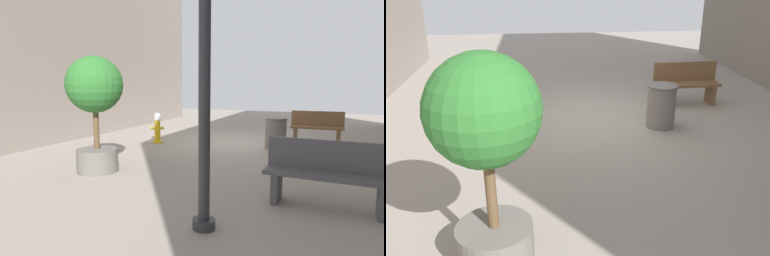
# 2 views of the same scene
# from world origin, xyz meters

# --- Properties ---
(ground_plane) EXTENTS (23.40, 23.40, 0.00)m
(ground_plane) POSITION_xyz_m (0.00, 0.00, 0.00)
(ground_plane) COLOR gray
(fire_hydrant) EXTENTS (0.39, 0.37, 0.90)m
(fire_hydrant) POSITION_xyz_m (2.15, 1.05, 0.45)
(fire_hydrant) COLOR gold
(fire_hydrant) RESTS_ON ground_plane
(bench_near) EXTENTS (1.49, 0.48, 0.95)m
(bench_near) POSITION_xyz_m (-2.22, -0.74, 0.49)
(bench_near) COLOR brown
(bench_near) RESTS_ON ground_plane
(bench_far) EXTENTS (1.73, 0.52, 0.95)m
(bench_far) POSITION_xyz_m (-2.56, 4.54, 0.50)
(bench_far) COLOR #4C4C51
(bench_far) RESTS_ON ground_plane
(planter_tree) EXTENTS (1.11, 1.11, 2.29)m
(planter_tree) POSITION_xyz_m (1.69, 4.31, 1.46)
(planter_tree) COLOR slate
(planter_tree) RESTS_ON ground_plane
(street_lamp) EXTENTS (0.36, 0.36, 3.74)m
(street_lamp) POSITION_xyz_m (-1.21, 5.87, 2.33)
(street_lamp) COLOR #2D2D33
(street_lamp) RESTS_ON ground_plane
(trash_bin) EXTENTS (0.58, 0.58, 0.85)m
(trash_bin) POSITION_xyz_m (-1.23, 0.61, 0.43)
(trash_bin) COLOR slate
(trash_bin) RESTS_ON ground_plane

